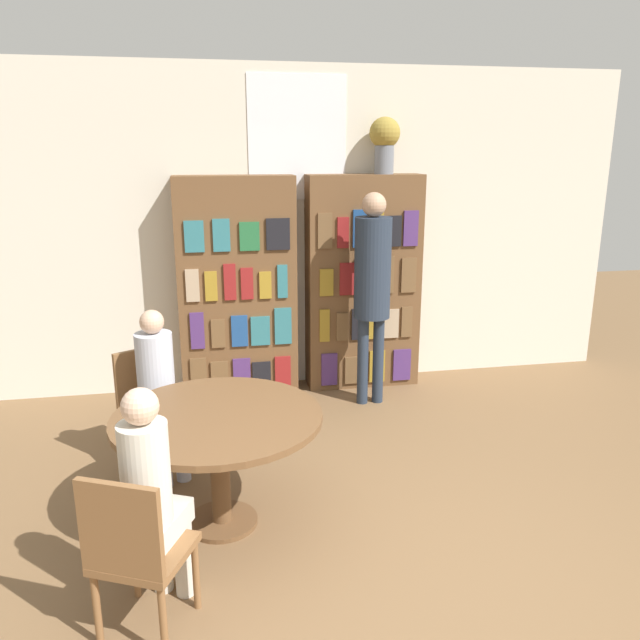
# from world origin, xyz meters

# --- Properties ---
(ground_plane) EXTENTS (16.00, 16.00, 0.00)m
(ground_plane) POSITION_xyz_m (0.00, 0.00, 0.00)
(ground_plane) COLOR brown
(wall_back) EXTENTS (6.40, 0.07, 3.00)m
(wall_back) POSITION_xyz_m (0.00, 3.42, 1.51)
(wall_back) COLOR beige
(wall_back) RESTS_ON ground_plane
(bookshelf_left) EXTENTS (1.08, 0.34, 2.03)m
(bookshelf_left) POSITION_xyz_m (-0.60, 3.23, 1.01)
(bookshelf_left) COLOR brown
(bookshelf_left) RESTS_ON ground_plane
(bookshelf_right) EXTENTS (1.08, 0.34, 2.03)m
(bookshelf_right) POSITION_xyz_m (0.60, 3.23, 1.01)
(bookshelf_right) COLOR brown
(bookshelf_right) RESTS_ON ground_plane
(flower_vase) EXTENTS (0.28, 0.28, 0.51)m
(flower_vase) POSITION_xyz_m (0.78, 3.23, 2.33)
(flower_vase) COLOR slate
(flower_vase) RESTS_ON bookshelf_right
(reading_table) EXTENTS (1.25, 1.25, 0.74)m
(reading_table) POSITION_xyz_m (-0.86, 1.02, 0.62)
(reading_table) COLOR brown
(reading_table) RESTS_ON ground_plane
(chair_near_camera) EXTENTS (0.53, 0.53, 0.88)m
(chair_near_camera) POSITION_xyz_m (-1.27, 0.15, 0.49)
(chair_near_camera) COLOR brown
(chair_near_camera) RESTS_ON ground_plane
(chair_left_side) EXTENTS (0.54, 0.54, 0.88)m
(chair_left_side) POSITION_xyz_m (-1.33, 1.87, 0.49)
(chair_left_side) COLOR brown
(chair_left_side) RESTS_ON ground_plane
(seated_reader_left) EXTENTS (0.38, 0.40, 1.21)m
(seated_reader_left) POSITION_xyz_m (-1.24, 1.71, 0.68)
(seated_reader_left) COLOR #B2B7C6
(seated_reader_left) RESTS_ON ground_plane
(seated_reader_right) EXTENTS (0.35, 0.39, 1.22)m
(seated_reader_right) POSITION_xyz_m (-1.19, 0.32, 0.68)
(seated_reader_right) COLOR beige
(seated_reader_right) RESTS_ON ground_plane
(librarian_standing) EXTENTS (0.32, 0.59, 1.90)m
(librarian_standing) POSITION_xyz_m (0.55, 2.72, 1.18)
(librarian_standing) COLOR #232D3D
(librarian_standing) RESTS_ON ground_plane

